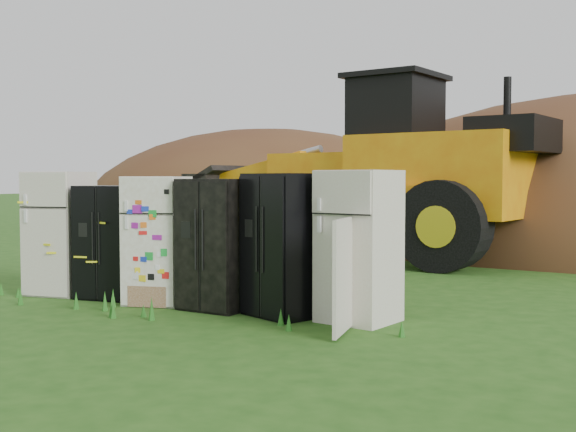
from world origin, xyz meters
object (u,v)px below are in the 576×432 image
Objects in this scene: fridge_dark_mid at (218,244)px; fridge_black_side at (110,242)px; wheel_loader at (355,168)px; fridge_open_door at (359,246)px; fridge_black_right at (285,245)px; fridge_sticker at (157,240)px; fridge_leftmost at (60,233)px.

fridge_black_side is at bearing -177.05° from fridge_dark_mid.
fridge_dark_mid is 0.21× the size of wheel_loader.
fridge_black_side is 3.89m from fridge_open_door.
fridge_open_door is 7.43m from wheel_loader.
fridge_black_right is 0.98m from fridge_open_door.
fridge_black_right reaches higher than fridge_black_side.
wheel_loader is at bearing 72.92° from fridge_sticker.
fridge_black_right is (2.02, 0.00, 0.02)m from fridge_sticker.
fridge_black_side is at bearing -169.43° from fridge_open_door.
fridge_open_door is (2.00, 0.07, 0.05)m from fridge_dark_mid.
fridge_sticker reaches higher than fridge_dark_mid.
fridge_sticker is 0.98× the size of fridge_black_right.
fridge_black_right is 0.98× the size of fridge_open_door.
fridge_black_side is (0.93, 0.06, -0.10)m from fridge_leftmost.
fridge_dark_mid is at bearing -15.07° from fridge_sticker.
fridge_black_right is at bearing -165.96° from fridge_open_door.
fridge_leftmost is 4.82m from fridge_open_door.
wheel_loader reaches higher than fridge_black_right.
fridge_sticker is at bearing -157.17° from fridge_black_right.
fridge_black_right is at bearing -66.95° from wheel_loader.
fridge_open_door reaches higher than fridge_black_side.
fridge_sticker is (1.82, 0.01, -0.04)m from fridge_leftmost.
fridge_dark_mid is at bearing -167.80° from fridge_open_door.
fridge_sticker is 1.00m from fridge_dark_mid.
fridge_black_side is 0.89m from fridge_sticker.
fridge_dark_mid is (2.82, 0.01, -0.05)m from fridge_leftmost.
fridge_black_right is at bearing -10.12° from fridge_leftmost.
fridge_dark_mid is 1.02m from fridge_black_right.
fridge_open_door reaches higher than fridge_leftmost.
fridge_dark_mid is at bearing -9.70° from fridge_black_side.
fridge_black_side is 0.93× the size of fridge_sticker.
fridge_sticker is at bearing -10.09° from fridge_leftmost.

